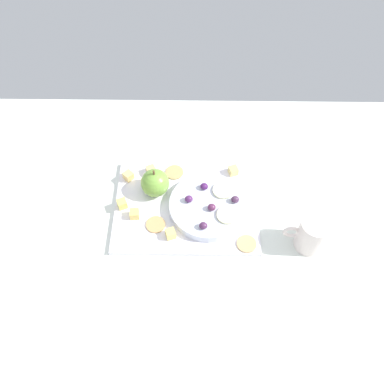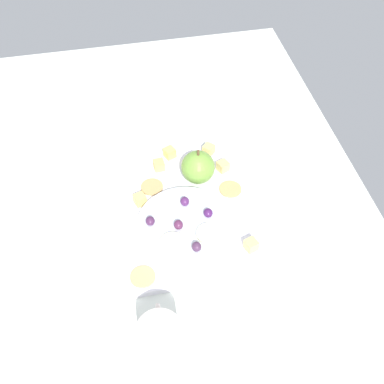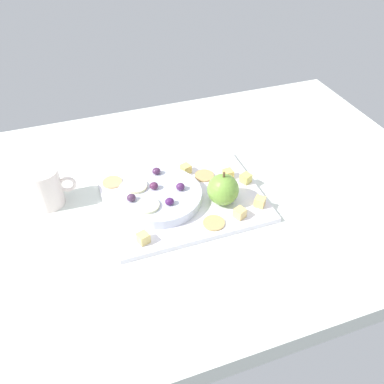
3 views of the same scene
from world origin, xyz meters
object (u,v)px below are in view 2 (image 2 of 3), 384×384
Objects in this scene: cracker_1 at (143,277)px; cracker_2 at (152,187)px; serving_dish at (186,227)px; grape_1 at (178,225)px; cheese_cube_1 at (161,165)px; cheese_cube_3 at (251,245)px; cheese_cube_0 at (223,166)px; apple_whole at (198,167)px; grape_4 at (208,213)px; platter at (186,211)px; cracker_0 at (230,189)px; grape_0 at (185,201)px; cup at (160,342)px; apple_slice_1 at (172,243)px; cheese_cube_5 at (140,199)px; cheese_cube_2 at (170,153)px; grape_2 at (197,247)px; grape_3 at (150,221)px; apple_slice_0 at (209,234)px; cheese_cube_4 at (209,149)px.

cracker_1 and cracker_2 have the same top height.
grape_1 is (0.78, -1.54, 1.98)cm from serving_dish.
serving_dish is at bearing 6.64° from cheese_cube_1.
grape_1 is at bearing 13.47° from cracker_2.
cheese_cube_3 is 24.70cm from cracker_2.
cheese_cube_1 is (-3.03, -12.93, 0.00)cm from cheese_cube_0.
apple_whole reaches higher than grape_4.
platter is 10.50cm from cracker_0.
platter is at bearing 151.63° from grape_0.
cup is (37.71, -19.48, 2.29)cm from cheese_cube_0.
cheese_cube_5 is at bearing -161.76° from apple_slice_1.
apple_whole reaches higher than platter.
grape_4 reaches higher than cheese_cube_1.
cheese_cube_2 is 1.10× the size of grape_4.
grape_3 is at bearing -136.16° from grape_2.
cheese_cube_3 is 0.44× the size of apple_slice_0.
grape_3 is 6.48cm from apple_slice_1.
serving_dish is 8.75× the size of cheese_cube_3.
apple_slice_1 reaches higher than serving_dish.
cracker_1 reaches higher than platter.
grape_4 is at bearing -2.82° from apple_whole.
grape_1 reaches higher than cracker_2.
grape_1 is 1.00× the size of grape_4.
cheese_cube_4 is at bearing 162.56° from grape_2.
cracker_1 is 2.37× the size of grape_3.
grape_1 is at bearing 153.62° from apple_slice_1.
apple_whole is 9.43cm from cheese_cube_2.
grape_2 is 4.57cm from apple_slice_1.
grape_0 reaches higher than cracker_1.
serving_dish is 8.75× the size of cheese_cube_1.
cup is (24.43, -2.02, 0.28)cm from grape_3.
apple_whole is at bearing 152.07° from grape_0.
apple_slice_1 reaches higher than cheese_cube_0.
apple_whole is at bearing 93.06° from cracker_2.
cheese_cube_0 is at bearing 152.68° from cup.
cheese_cube_4 is (-2.60, 11.11, 0.00)cm from cheese_cube_1.
cheese_cube_2 is at bearing 142.03° from cheese_cube_1.
cracker_1 is 11.72cm from grape_1.
grape_4 is at bearing 102.03° from serving_dish.
cracker_1 is at bearing -44.97° from grape_1.
apple_slice_0 is (16.50, -1.40, -0.92)cm from apple_whole.
cheese_cube_5 is (12.08, -8.16, 0.00)cm from cheese_cube_2.
cheese_cube_2 and cheese_cube_5 have the same top height.
grape_1 reaches higher than cheese_cube_0.
cheese_cube_2 is 1.10× the size of grape_0.
cheese_cube_2 is 20.92cm from grape_3.
cracker_2 is (7.71, -13.78, -0.87)cm from cheese_cube_4.
apple_slice_1 is at bearing -26.04° from apple_whole.
cheese_cube_0 is 1.10× the size of grape_4.
grape_1 is at bearing 1.55° from cheese_cube_1.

